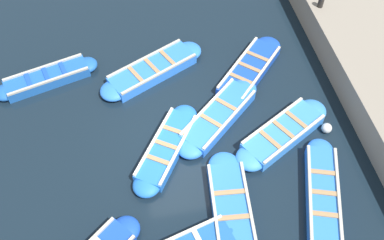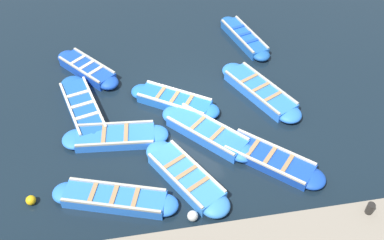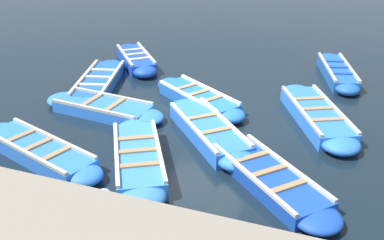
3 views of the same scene
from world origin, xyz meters
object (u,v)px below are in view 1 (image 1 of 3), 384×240
Objects in this scene: boat_near_quay at (47,78)px; boat_tucked at (167,148)px; boat_centre at (231,207)px; buoy_orange_near at (327,128)px; boat_inner_gap at (323,196)px; boat_far_corner at (249,71)px; boat_outer_right at (218,116)px; bollard_north at (321,2)px; boat_stern_in at (283,133)px; boat_outer_left at (152,70)px.

boat_near_quay reaches higher than boat_tucked.
boat_centre is 4.06m from buoy_orange_near.
boat_near_quay reaches higher than boat_inner_gap.
boat_outer_right is at bearing 50.07° from boat_far_corner.
boat_outer_right is at bearing 38.22° from bollard_north.
boat_tucked is (-3.49, 3.52, -0.00)m from boat_near_quay.
buoy_orange_near is (-3.17, 1.04, -0.03)m from boat_outer_right.
boat_stern_in is at bearing 177.70° from boat_tucked.
boat_near_quay is 3.52m from boat_outer_left.
buoy_orange_near is at bearing 161.82° from boat_outer_right.
buoy_orange_near is at bearing 74.47° from bollard_north.
boat_inner_gap reaches higher than boat_tucked.
bollard_north is at bearing -126.03° from boat_centre.
boat_stern_in is at bearing -135.55° from boat_centre.
boat_centre is 3.10m from boat_outer_right.
boat_outer_left reaches higher than boat_centre.
boat_stern_in is 0.92× the size of boat_inner_gap.
boat_near_quay is at bearing -45.20° from boat_tucked.
boat_near_quay is at bearing -7.61° from boat_far_corner.
bollard_north reaches higher than boat_far_corner.
boat_outer_left is at bearing -75.47° from boat_centre.
boat_outer_right is at bearing 153.27° from boat_near_quay.
boat_far_corner is 3.27m from buoy_orange_near.
boat_outer_right is 2.94m from boat_outer_left.
boat_far_corner is (-6.73, 0.90, -0.02)m from boat_near_quay.
boat_far_corner is at bearing 169.35° from boat_outer_left.
boat_outer_right is at bearing -153.95° from boat_tucked.
boat_far_corner is at bearing -129.93° from boat_outer_right.
boat_inner_gap is at bearing 71.68° from bollard_north.
boat_far_corner is 3.59m from bollard_north.
boat_tucked is at bearing 35.07° from bollard_north.
bollard_north reaches higher than boat_tucked.
buoy_orange_near is (-3.52, -2.04, 0.01)m from boat_centre.
boat_inner_gap is 2.39m from buoy_orange_near.
boat_outer_left is at bearing -10.65° from boat_far_corner.
boat_outer_left is 11.27× the size of bollard_north.
boat_outer_left reaches higher than boat_near_quay.
boat_outer_right is 9.51× the size of bollard_north.
boat_outer_right is at bearing -29.78° from boat_stern_in.
boat_centre is 1.02× the size of boat_stern_in.
boat_stern_in is 5.32m from bollard_north.
boat_inner_gap is (-0.44, 2.22, -0.02)m from boat_stern_in.
boat_outer_right reaches higher than boat_near_quay.
boat_outer_left is 6.37m from bollard_north.
boat_stern_in reaches higher than boat_tucked.
boat_near_quay is 11.10× the size of buoy_orange_near.
boat_outer_right reaches higher than boat_tucked.
boat_stern_in is 4.87m from boat_outer_left.
boat_inner_gap is at bearing 66.17° from buoy_orange_near.
boat_outer_left is at bearing 175.22° from boat_near_quay.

